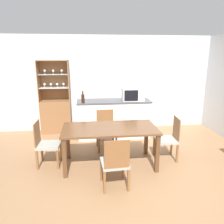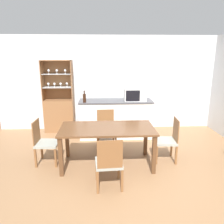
{
  "view_description": "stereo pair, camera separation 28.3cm",
  "coord_description": "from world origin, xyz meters",
  "px_view_note": "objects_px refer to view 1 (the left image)",
  "views": [
    {
      "loc": [
        -0.86,
        -3.37,
        2.05
      ],
      "look_at": [
        -0.34,
        1.17,
        0.84
      ],
      "focal_mm": 35.0,
      "sensor_mm": 36.0,
      "label": 1
    },
    {
      "loc": [
        -0.58,
        -3.39,
        2.05
      ],
      "look_at": [
        -0.34,
        1.17,
        0.84
      ],
      "focal_mm": 35.0,
      "sensor_mm": 36.0,
      "label": 2
    }
  ],
  "objects_px": {
    "dining_chair_head_far": "(106,130)",
    "dining_chair_side_left_far": "(46,144)",
    "dining_table": "(110,132)",
    "wine_bottle": "(83,98)",
    "microwave": "(133,94)",
    "display_cabinet": "(56,111)",
    "dining_chair_head_near": "(115,163)",
    "dining_chair_side_right_far": "(168,139)"
  },
  "relations": [
    {
      "from": "dining_table",
      "to": "dining_chair_head_near",
      "type": "distance_m",
      "value": 0.79
    },
    {
      "from": "dining_chair_side_right_far",
      "to": "microwave",
      "type": "xyz_separation_m",
      "value": [
        -0.46,
        1.32,
        0.67
      ]
    },
    {
      "from": "dining_chair_head_far",
      "to": "dining_table",
      "type": "bearing_deg",
      "value": 86.6
    },
    {
      "from": "dining_table",
      "to": "wine_bottle",
      "type": "xyz_separation_m",
      "value": [
        -0.5,
        1.28,
        0.41
      ]
    },
    {
      "from": "dining_chair_side_right_far",
      "to": "wine_bottle",
      "type": "height_order",
      "value": "wine_bottle"
    },
    {
      "from": "dining_chair_head_near",
      "to": "dining_chair_head_far",
      "type": "relative_size",
      "value": 1.0
    },
    {
      "from": "display_cabinet",
      "to": "dining_chair_side_right_far",
      "type": "relative_size",
      "value": 2.23
    },
    {
      "from": "wine_bottle",
      "to": "dining_chair_side_right_far",
      "type": "bearing_deg",
      "value": -34.35
    },
    {
      "from": "dining_table",
      "to": "dining_chair_head_near",
      "type": "height_order",
      "value": "dining_chair_head_near"
    },
    {
      "from": "microwave",
      "to": "dining_chair_side_left_far",
      "type": "bearing_deg",
      "value": -145.53
    },
    {
      "from": "dining_chair_head_near",
      "to": "dining_chair_side_right_far",
      "type": "height_order",
      "value": "same"
    },
    {
      "from": "display_cabinet",
      "to": "dining_chair_side_left_far",
      "type": "xyz_separation_m",
      "value": [
        0.05,
        -1.86,
        -0.15
      ]
    },
    {
      "from": "display_cabinet",
      "to": "dining_chair_side_left_far",
      "type": "relative_size",
      "value": 2.23
    },
    {
      "from": "microwave",
      "to": "dining_table",
      "type": "bearing_deg",
      "value": -116.66
    },
    {
      "from": "dining_chair_head_far",
      "to": "dining_chair_side_right_far",
      "type": "xyz_separation_m",
      "value": [
        1.19,
        -0.63,
        0.0
      ]
    },
    {
      "from": "dining_chair_head_far",
      "to": "wine_bottle",
      "type": "height_order",
      "value": "wine_bottle"
    },
    {
      "from": "dining_chair_side_right_far",
      "to": "microwave",
      "type": "relative_size",
      "value": 1.64
    },
    {
      "from": "dining_table",
      "to": "dining_chair_head_far",
      "type": "bearing_deg",
      "value": 90.22
    },
    {
      "from": "dining_table",
      "to": "wine_bottle",
      "type": "relative_size",
      "value": 6.12
    },
    {
      "from": "dining_chair_head_near",
      "to": "dining_chair_side_left_far",
      "type": "distance_m",
      "value": 1.49
    },
    {
      "from": "dining_chair_side_left_far",
      "to": "dining_chair_head_near",
      "type": "bearing_deg",
      "value": 56.05
    },
    {
      "from": "display_cabinet",
      "to": "dining_chair_head_near",
      "type": "relative_size",
      "value": 2.23
    },
    {
      "from": "dining_chair_head_near",
      "to": "dining_chair_head_far",
      "type": "height_order",
      "value": "same"
    },
    {
      "from": "dining_table",
      "to": "microwave",
      "type": "relative_size",
      "value": 3.32
    },
    {
      "from": "dining_chair_head_far",
      "to": "display_cabinet",
      "type": "bearing_deg",
      "value": -48.68
    },
    {
      "from": "display_cabinet",
      "to": "dining_table",
      "type": "distance_m",
      "value": 2.35
    },
    {
      "from": "dining_table",
      "to": "dining_chair_head_far",
      "type": "height_order",
      "value": "dining_chair_head_far"
    },
    {
      "from": "dining_chair_side_right_far",
      "to": "wine_bottle",
      "type": "distance_m",
      "value": 2.14
    },
    {
      "from": "display_cabinet",
      "to": "dining_chair_head_far",
      "type": "height_order",
      "value": "display_cabinet"
    },
    {
      "from": "dining_chair_head_far",
      "to": "dining_chair_side_right_far",
      "type": "distance_m",
      "value": 1.35
    },
    {
      "from": "display_cabinet",
      "to": "dining_chair_side_left_far",
      "type": "bearing_deg",
      "value": -88.39
    },
    {
      "from": "dining_chair_side_left_far",
      "to": "dining_chair_head_far",
      "type": "height_order",
      "value": "same"
    },
    {
      "from": "dining_chair_head_near",
      "to": "dining_chair_head_far",
      "type": "bearing_deg",
      "value": 86.7
    },
    {
      "from": "dining_chair_head_far",
      "to": "dining_chair_side_left_far",
      "type": "bearing_deg",
      "value": 24.07
    },
    {
      "from": "dining_chair_head_near",
      "to": "dining_chair_side_left_far",
      "type": "relative_size",
      "value": 1.0
    },
    {
      "from": "dining_table",
      "to": "dining_chair_side_left_far",
      "type": "bearing_deg",
      "value": 173.69
    },
    {
      "from": "dining_chair_head_near",
      "to": "dining_chair_side_right_far",
      "type": "bearing_deg",
      "value": 33.04
    },
    {
      "from": "dining_table",
      "to": "microwave",
      "type": "xyz_separation_m",
      "value": [
        0.73,
        1.45,
        0.45
      ]
    },
    {
      "from": "dining_chair_side_right_far",
      "to": "dining_chair_side_left_far",
      "type": "bearing_deg",
      "value": 94.27
    },
    {
      "from": "dining_chair_head_far",
      "to": "dining_chair_side_right_far",
      "type": "relative_size",
      "value": 1.0
    },
    {
      "from": "display_cabinet",
      "to": "microwave",
      "type": "distance_m",
      "value": 2.11
    },
    {
      "from": "display_cabinet",
      "to": "dining_chair_head_far",
      "type": "xyz_separation_m",
      "value": [
        1.24,
        -1.24,
        -0.15
      ]
    }
  ]
}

